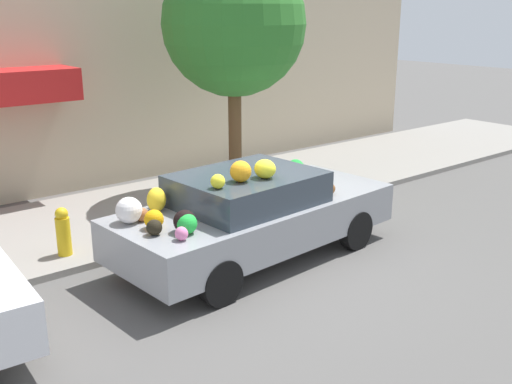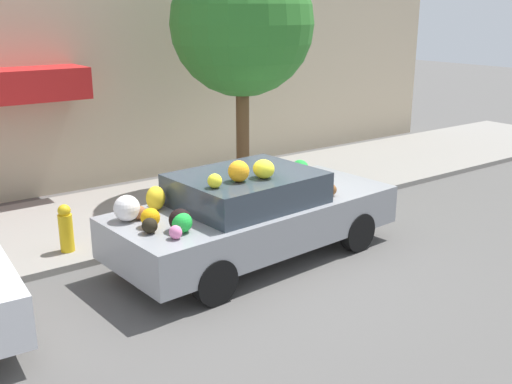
# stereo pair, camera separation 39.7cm
# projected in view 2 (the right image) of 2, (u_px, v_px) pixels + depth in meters

# --- Properties ---
(ground_plane) EXTENTS (60.00, 60.00, 0.00)m
(ground_plane) POSITION_uv_depth(u_px,v_px,m) (257.00, 257.00, 8.62)
(ground_plane) COLOR #565451
(sidewalk_curb) EXTENTS (24.00, 3.20, 0.10)m
(sidewalk_curb) POSITION_uv_depth(u_px,v_px,m) (168.00, 206.00, 10.69)
(sidewalk_curb) COLOR gray
(sidewalk_curb) RESTS_ON ground
(building_facade) EXTENTS (18.00, 1.20, 5.27)m
(building_facade) POSITION_uv_depth(u_px,v_px,m) (102.00, 53.00, 11.57)
(building_facade) COLOR #C6B293
(building_facade) RESTS_ON ground
(street_tree) EXTENTS (2.52, 2.52, 4.34)m
(street_tree) POSITION_uv_depth(u_px,v_px,m) (242.00, 25.00, 10.42)
(street_tree) COLOR brown
(street_tree) RESTS_ON sidewalk_curb
(fire_hydrant) EXTENTS (0.20, 0.20, 0.70)m
(fire_hydrant) POSITION_uv_depth(u_px,v_px,m) (66.00, 228.00, 8.49)
(fire_hydrant) COLOR gold
(fire_hydrant) RESTS_ON sidewalk_curb
(art_car) EXTENTS (4.31, 1.99, 1.56)m
(art_car) POSITION_uv_depth(u_px,v_px,m) (252.00, 213.00, 8.39)
(art_car) COLOR gray
(art_car) RESTS_ON ground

